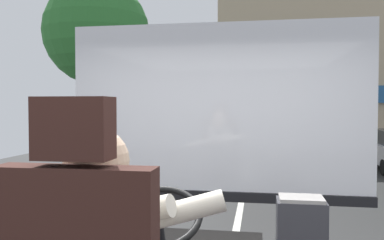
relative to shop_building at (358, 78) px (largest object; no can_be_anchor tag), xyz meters
The scene contains 4 objects.
ground 9.12m from the shop_building, 121.51° to the right, with size 18.00×44.00×0.06m.
windshield_panel 15.22m from the shop_building, 107.17° to the right, with size 2.50×0.08×1.48m.
street_tree 11.87m from the shop_building, 131.96° to the right, with size 2.47×2.47×4.92m.
shop_building is the anchor object (origin of this frame).
Camera 1 is at (0.34, -1.67, 1.94)m, focal length 37.25 mm.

